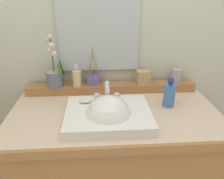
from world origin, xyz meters
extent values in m
cube|color=beige|center=(0.00, 0.42, 1.28)|extent=(2.85, 0.20, 2.57)
cube|color=#A46E3E|center=(0.00, 0.00, 0.43)|extent=(1.12, 0.59, 0.85)
cube|color=beige|center=(0.00, 0.00, 0.87)|extent=(1.14, 0.62, 0.04)
cube|color=#A46E3E|center=(0.00, -0.31, 0.87)|extent=(1.14, 0.02, 0.04)
cube|color=#A46E3E|center=(0.00, 0.25, 0.91)|extent=(1.08, 0.09, 0.06)
cube|color=white|center=(-0.04, -0.09, 0.91)|extent=(0.43, 0.35, 0.05)
sphere|color=white|center=(-0.04, -0.10, 0.90)|extent=(0.24, 0.24, 0.24)
cylinder|color=silver|center=(-0.04, 0.04, 0.99)|extent=(0.02, 0.02, 0.10)
cylinder|color=silver|center=(-0.04, -0.02, 1.04)|extent=(0.02, 0.11, 0.02)
sphere|color=silver|center=(-0.04, 0.04, 1.04)|extent=(0.03, 0.03, 0.03)
cylinder|color=silver|center=(-0.09, 0.04, 0.96)|extent=(0.03, 0.03, 0.04)
cylinder|color=silver|center=(0.02, 0.04, 0.96)|extent=(0.03, 0.03, 0.04)
ellipsoid|color=beige|center=(-0.16, 0.01, 0.95)|extent=(0.07, 0.04, 0.02)
cylinder|color=slate|center=(-0.35, 0.24, 0.99)|extent=(0.10, 0.10, 0.09)
cylinder|color=tan|center=(-0.35, 0.24, 1.03)|extent=(0.09, 0.09, 0.01)
cylinder|color=#476B38|center=(-0.35, 0.24, 1.14)|extent=(0.01, 0.01, 0.22)
ellipsoid|color=#387033|center=(-0.31, 0.22, 1.05)|extent=(0.04, 0.04, 0.09)
ellipsoid|color=#387033|center=(-0.31, 0.27, 1.05)|extent=(0.04, 0.04, 0.10)
sphere|color=silver|center=(-0.34, 0.22, 1.16)|extent=(0.03, 0.03, 0.03)
sphere|color=silver|center=(-0.36, 0.22, 1.18)|extent=(0.03, 0.03, 0.03)
sphere|color=silver|center=(-0.35, 0.22, 1.20)|extent=(0.04, 0.04, 0.04)
sphere|color=silver|center=(-0.38, 0.25, 1.23)|extent=(0.03, 0.03, 0.03)
sphere|color=silver|center=(-0.35, 0.23, 1.25)|extent=(0.03, 0.03, 0.03)
cylinder|color=#DBC686|center=(-0.22, 0.23, 0.99)|extent=(0.05, 0.05, 0.10)
cylinder|color=silver|center=(-0.22, 0.23, 1.05)|extent=(0.02, 0.02, 0.02)
cylinder|color=silver|center=(-0.22, 0.23, 1.07)|extent=(0.02, 0.02, 0.02)
cylinder|color=silver|center=(-0.22, 0.22, 1.07)|extent=(0.01, 0.03, 0.01)
cylinder|color=#9D9D9F|center=(0.42, 0.25, 0.99)|extent=(0.07, 0.07, 0.09)
cube|color=#66589B|center=(-0.12, 0.26, 0.97)|extent=(0.08, 0.08, 0.06)
cylinder|color=#9E7A4C|center=(-0.09, 0.25, 1.07)|extent=(0.05, 0.01, 0.17)
cylinder|color=#9E7A4C|center=(-0.11, 0.27, 1.08)|extent=(0.02, 0.03, 0.17)
cylinder|color=#9E7A4C|center=(-0.13, 0.28, 1.06)|extent=(0.03, 0.04, 0.14)
cylinder|color=#9E7A4C|center=(-0.14, 0.26, 1.06)|extent=(0.04, 0.01, 0.14)
cylinder|color=#9E7A4C|center=(-0.13, 0.24, 1.09)|extent=(0.02, 0.03, 0.19)
cylinder|color=#9E7A4C|center=(-0.11, 0.24, 1.08)|extent=(0.02, 0.03, 0.18)
cube|color=tan|center=(0.20, 0.25, 0.98)|extent=(0.09, 0.08, 0.08)
cylinder|color=#4471B7|center=(0.31, 0.04, 0.95)|extent=(0.07, 0.07, 0.13)
cylinder|color=navy|center=(0.31, 0.04, 1.03)|extent=(0.03, 0.03, 0.02)
cylinder|color=navy|center=(0.31, 0.04, 1.05)|extent=(0.03, 0.03, 0.02)
cylinder|color=navy|center=(0.31, 0.02, 1.05)|extent=(0.01, 0.04, 0.01)
cube|color=silver|center=(-0.08, 0.30, 1.32)|extent=(0.49, 0.02, 0.60)
camera|label=1|loc=(-0.09, -1.05, 1.50)|focal=35.50mm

